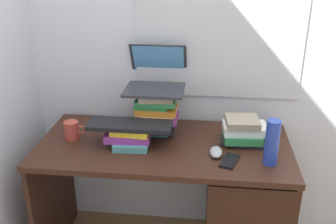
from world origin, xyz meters
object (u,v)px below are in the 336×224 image
book_stack_tall (156,112)px  keyboard (130,125)px  desk (223,203)px  book_stack_side (243,131)px  mug (72,130)px  cell_phone (230,161)px  laptop (156,77)px  computer_mouse (216,152)px  book_stack_keyboard_riser (130,136)px  water_bottle (272,143)px

book_stack_tall → keyboard: bearing=-123.8°
desk → book_stack_side: (0.08, 0.08, 0.39)m
mug → cell_phone: mug is taller
desk → keyboard: size_ratio=3.07×
desk → mug: bearing=178.2°
laptop → mug: size_ratio=3.02×
computer_mouse → mug: (-0.75, 0.10, 0.03)m
mug → computer_mouse: bearing=-7.4°
laptop → cell_phone: laptop is taller
book_stack_tall → computer_mouse: size_ratio=2.27×
book_stack_tall → book_stack_side: size_ratio=0.95×
book_stack_side → mug: 0.89m
desk → book_stack_keyboard_riser: bearing=-178.5°
book_stack_keyboard_riser → mug: size_ratio=2.05×
book_stack_tall → computer_mouse: book_stack_tall is taller
laptop → cell_phone: 0.60m
desk → computer_mouse: (-0.06, -0.07, 0.35)m
desk → computer_mouse: 0.36m
laptop → computer_mouse: laptop is taller
computer_mouse → desk: bearing=51.8°
desk → water_bottle: size_ratio=5.86×
book_stack_tall → laptop: size_ratio=0.69×
laptop → computer_mouse: (0.33, -0.29, -0.27)m
keyboard → cell_phone: size_ratio=3.09×
book_stack_side → laptop: (-0.47, 0.14, 0.23)m
laptop → mug: laptop is taller
desk → water_bottle: water_bottle is taller
book_stack_tall → mug: size_ratio=2.07×
water_bottle → desk: bearing=147.9°
keyboard → computer_mouse: (0.43, -0.06, -0.10)m
book_stack_keyboard_riser → book_stack_side: bearing=9.2°
book_stack_tall → cell_phone: 0.49m
book_stack_side → computer_mouse: size_ratio=2.39×
mug → desk: bearing=-1.8°
book_stack_tall → water_bottle: book_stack_tall is taller
desk → book_stack_keyboard_riser: size_ratio=5.53×
desk → cell_phone: (0.01, -0.13, 0.33)m
book_stack_tall → computer_mouse: (0.32, -0.22, -0.10)m
keyboard → water_bottle: size_ratio=1.91×
keyboard → computer_mouse: size_ratio=4.04×
book_stack_side → laptop: bearing=162.8°
mug → water_bottle: size_ratio=0.52×
book_stack_side → water_bottle: 0.23m
laptop → water_bottle: 0.70m
keyboard → book_stack_tall: bearing=56.0°
book_stack_tall → keyboard: (-0.11, -0.16, -0.01)m
laptop → book_stack_keyboard_riser: bearing=-113.3°
book_stack_tall → computer_mouse: 0.40m
laptop → water_bottle: laptop is taller
book_stack_keyboard_riser → keyboard: (-0.00, -0.00, 0.06)m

